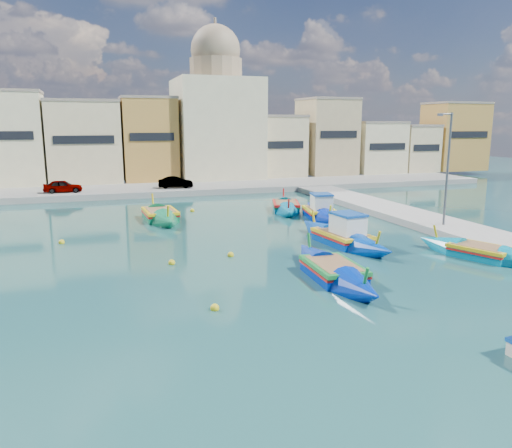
{
  "coord_description": "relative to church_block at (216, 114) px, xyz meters",
  "views": [
    {
      "loc": [
        -5.11,
        -21.72,
        7.33
      ],
      "look_at": [
        4.0,
        6.0,
        1.4
      ],
      "focal_mm": 35.0,
      "sensor_mm": 36.0,
      "label": 1
    }
  ],
  "objects": [
    {
      "name": "north_quay",
      "position": [
        -10.0,
        -8.0,
        -8.11
      ],
      "size": [
        80.0,
        8.0,
        0.6
      ],
      "primitive_type": "cube",
      "color": "gray",
      "rests_on": "ground"
    },
    {
      "name": "luzzu_cyan_south",
      "position": [
        5.0,
        -40.32,
        -8.15
      ],
      "size": [
        4.77,
        8.01,
        2.44
      ],
      "color": "#0081A4",
      "rests_on": "ground"
    },
    {
      "name": "luzzu_turquoise_cabin",
      "position": [
        -0.71,
        -35.0,
        -8.03
      ],
      "size": [
        3.11,
        9.86,
        3.11
      ],
      "color": "#003BA9",
      "rests_on": "ground"
    },
    {
      "name": "luzzu_cyan_mid",
      "position": [
        0.38,
        -22.74,
        -8.14
      ],
      "size": [
        4.61,
        8.97,
        2.59
      ],
      "color": "#006E9C",
      "rests_on": "ground"
    },
    {
      "name": "luzzu_blue_south",
      "position": [
        -4.4,
        -41.03,
        -8.13
      ],
      "size": [
        2.61,
        9.29,
        2.65
      ],
      "color": "#0026A2",
      "rests_on": "ground"
    },
    {
      "name": "luzzu_blue_cabin",
      "position": [
        1.75,
        -26.54,
        -8.04
      ],
      "size": [
        3.65,
        8.69,
        2.99
      ],
      "color": "#001FA0",
      "rests_on": "ground"
    },
    {
      "name": "quay_street_lamp",
      "position": [
        7.44,
        -34.0,
        -4.07
      ],
      "size": [
        1.18,
        0.16,
        8.0
      ],
      "color": "#595B60",
      "rests_on": "ground"
    },
    {
      "name": "parked_cars",
      "position": [
        -19.3,
        -9.5,
        -7.22
      ],
      "size": [
        28.31,
        1.93,
        1.24
      ],
      "color": "#4C1919",
      "rests_on": "north_quay"
    },
    {
      "name": "ground",
      "position": [
        -10.0,
        -40.0,
        -8.41
      ],
      "size": [
        160.0,
        160.0,
        0.0
      ],
      "primitive_type": "plane",
      "color": "#164143",
      "rests_on": "ground"
    },
    {
      "name": "mooring_buoys",
      "position": [
        -8.28,
        -33.7,
        -8.33
      ],
      "size": [
        22.62,
        22.91,
        0.36
      ],
      "color": "yellow",
      "rests_on": "ground"
    },
    {
      "name": "north_townhouses",
      "position": [
        -3.32,
        -0.64,
        -3.41
      ],
      "size": [
        83.2,
        7.87,
        10.19
      ],
      "color": "beige",
      "rests_on": "ground"
    },
    {
      "name": "church_block",
      "position": [
        0.0,
        0.0,
        0.0
      ],
      "size": [
        10.0,
        10.0,
        19.1
      ],
      "color": "beige",
      "rests_on": "ground"
    },
    {
      "name": "luzzu_green",
      "position": [
        -10.35,
        -23.6,
        -8.11
      ],
      "size": [
        2.72,
        8.96,
        2.79
      ],
      "color": "#0A7144",
      "rests_on": "ground"
    }
  ]
}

